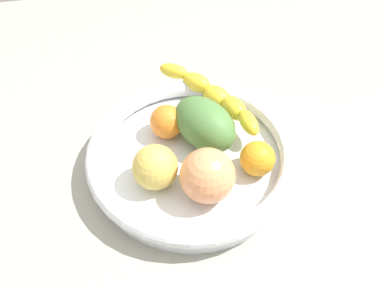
{
  "coord_description": "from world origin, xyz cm",
  "views": [
    {
      "loc": [
        -7.43,
        -38.9,
        52.39
      ],
      "look_at": [
        0.0,
        0.0,
        8.28
      ],
      "focal_mm": 37.02,
      "sensor_mm": 36.0,
      "label": 1
    }
  ],
  "objects_px": {
    "fruit_bowl": "(192,156)",
    "orange_front": "(257,159)",
    "orange_mid_left": "(167,122)",
    "peach_blush": "(208,176)",
    "mango_green": "(204,124)",
    "banana_draped_left": "(214,96)",
    "apple_yellow": "(155,167)"
  },
  "relations": [
    {
      "from": "orange_mid_left",
      "to": "peach_blush",
      "type": "height_order",
      "value": "peach_blush"
    },
    {
      "from": "banana_draped_left",
      "to": "mango_green",
      "type": "relative_size",
      "value": 1.78
    },
    {
      "from": "orange_front",
      "to": "apple_yellow",
      "type": "xyz_separation_m",
      "value": [
        -0.15,
        0.01,
        0.01
      ]
    },
    {
      "from": "banana_draped_left",
      "to": "apple_yellow",
      "type": "xyz_separation_m",
      "value": [
        -0.12,
        -0.14,
        0.01
      ]
    },
    {
      "from": "apple_yellow",
      "to": "orange_front",
      "type": "bearing_deg",
      "value": -2.55
    },
    {
      "from": "banana_draped_left",
      "to": "peach_blush",
      "type": "bearing_deg",
      "value": -105.85
    },
    {
      "from": "banana_draped_left",
      "to": "peach_blush",
      "type": "height_order",
      "value": "peach_blush"
    },
    {
      "from": "orange_front",
      "to": "orange_mid_left",
      "type": "distance_m",
      "value": 0.16
    },
    {
      "from": "orange_front",
      "to": "mango_green",
      "type": "xyz_separation_m",
      "value": [
        -0.06,
        0.07,
        0.01
      ]
    },
    {
      "from": "mango_green",
      "to": "orange_mid_left",
      "type": "bearing_deg",
      "value": 155.24
    },
    {
      "from": "fruit_bowl",
      "to": "orange_mid_left",
      "type": "height_order",
      "value": "orange_mid_left"
    },
    {
      "from": "orange_front",
      "to": "peach_blush",
      "type": "xyz_separation_m",
      "value": [
        -0.08,
        -0.03,
        0.01
      ]
    },
    {
      "from": "banana_draped_left",
      "to": "orange_mid_left",
      "type": "distance_m",
      "value": 0.1
    },
    {
      "from": "fruit_bowl",
      "to": "orange_mid_left",
      "type": "relative_size",
      "value": 5.89
    },
    {
      "from": "peach_blush",
      "to": "fruit_bowl",
      "type": "bearing_deg",
      "value": 97.03
    },
    {
      "from": "fruit_bowl",
      "to": "orange_front",
      "type": "distance_m",
      "value": 0.1
    },
    {
      "from": "banana_draped_left",
      "to": "orange_front",
      "type": "relative_size",
      "value": 3.88
    },
    {
      "from": "peach_blush",
      "to": "apple_yellow",
      "type": "bearing_deg",
      "value": 154.28
    },
    {
      "from": "mango_green",
      "to": "peach_blush",
      "type": "distance_m",
      "value": 0.1
    },
    {
      "from": "orange_mid_left",
      "to": "mango_green",
      "type": "height_order",
      "value": "mango_green"
    },
    {
      "from": "apple_yellow",
      "to": "peach_blush",
      "type": "bearing_deg",
      "value": -25.72
    },
    {
      "from": "fruit_bowl",
      "to": "apple_yellow",
      "type": "xyz_separation_m",
      "value": [
        -0.06,
        -0.04,
        0.03
      ]
    },
    {
      "from": "fruit_bowl",
      "to": "orange_front",
      "type": "relative_size",
      "value": 6.16
    },
    {
      "from": "fruit_bowl",
      "to": "mango_green",
      "type": "xyz_separation_m",
      "value": [
        0.03,
        0.03,
        0.03
      ]
    },
    {
      "from": "peach_blush",
      "to": "mango_green",
      "type": "bearing_deg",
      "value": 80.37
    },
    {
      "from": "orange_mid_left",
      "to": "apple_yellow",
      "type": "xyz_separation_m",
      "value": [
        -0.03,
        -0.09,
        0.01
      ]
    },
    {
      "from": "mango_green",
      "to": "peach_blush",
      "type": "bearing_deg",
      "value": -99.63
    },
    {
      "from": "peach_blush",
      "to": "apple_yellow",
      "type": "relative_size",
      "value": 1.18
    },
    {
      "from": "fruit_bowl",
      "to": "peach_blush",
      "type": "xyz_separation_m",
      "value": [
        0.01,
        -0.07,
        0.04
      ]
    },
    {
      "from": "fruit_bowl",
      "to": "banana_draped_left",
      "type": "relative_size",
      "value": 1.59
    },
    {
      "from": "orange_mid_left",
      "to": "apple_yellow",
      "type": "bearing_deg",
      "value": -107.99
    },
    {
      "from": "banana_draped_left",
      "to": "orange_front",
      "type": "height_order",
      "value": "orange_front"
    }
  ]
}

